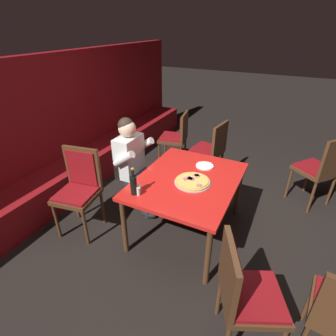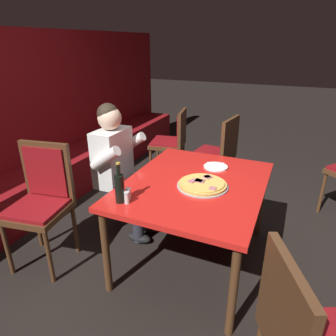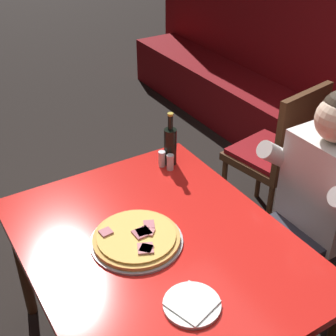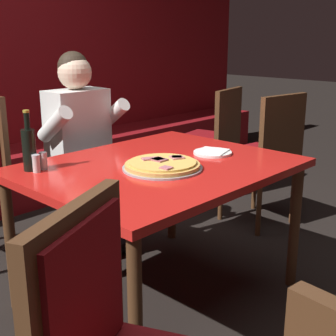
# 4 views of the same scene
# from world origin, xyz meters

# --- Properties ---
(ground_plane) EXTENTS (24.00, 24.00, 0.00)m
(ground_plane) POSITION_xyz_m (0.00, 0.00, 0.00)
(ground_plane) COLOR black
(main_dining_table) EXTENTS (1.31, 1.05, 0.74)m
(main_dining_table) POSITION_xyz_m (0.00, 0.00, 0.67)
(main_dining_table) COLOR #4C2D19
(main_dining_table) RESTS_ON ground_plane
(pizza) EXTENTS (0.39, 0.39, 0.05)m
(pizza) POSITION_xyz_m (-0.05, -0.08, 0.76)
(pizza) COLOR #9E9EA3
(pizza) RESTS_ON main_dining_table
(plate_white_paper) EXTENTS (0.21, 0.21, 0.02)m
(plate_white_paper) POSITION_xyz_m (0.35, -0.07, 0.75)
(plate_white_paper) COLOR white
(plate_white_paper) RESTS_ON main_dining_table
(beer_bottle) EXTENTS (0.07, 0.07, 0.29)m
(beer_bottle) POSITION_xyz_m (-0.50, 0.37, 0.85)
(beer_bottle) COLOR black
(beer_bottle) RESTS_ON main_dining_table
(shaker_black_pepper) EXTENTS (0.04, 0.04, 0.09)m
(shaker_black_pepper) POSITION_xyz_m (-0.50, 0.32, 0.78)
(shaker_black_pepper) COLOR silver
(shaker_black_pepper) RESTS_ON main_dining_table
(shaker_oregano) EXTENTS (0.04, 0.04, 0.09)m
(shaker_oregano) POSITION_xyz_m (-0.45, 0.34, 0.78)
(shaker_oregano) COLOR silver
(shaker_oregano) RESTS_ON main_dining_table
(diner_seated_blue_shirt) EXTENTS (0.53, 0.53, 1.27)m
(diner_seated_blue_shirt) POSITION_xyz_m (0.12, 0.76, 0.71)
(diner_seated_blue_shirt) COLOR black
(diner_seated_blue_shirt) RESTS_ON ground_plane
(dining_chair_by_booth) EXTENTS (0.50, 0.50, 0.98)m
(dining_chair_by_booth) POSITION_xyz_m (1.24, 0.13, 0.58)
(dining_chair_by_booth) COLOR #4C2D19
(dining_chair_by_booth) RESTS_ON ground_plane
(dining_chair_far_left) EXTENTS (0.52, 0.52, 0.94)m
(dining_chair_far_left) POSITION_xyz_m (1.55, 0.84, 0.55)
(dining_chair_far_left) COLOR #4C2D19
(dining_chair_far_left) RESTS_ON ground_plane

